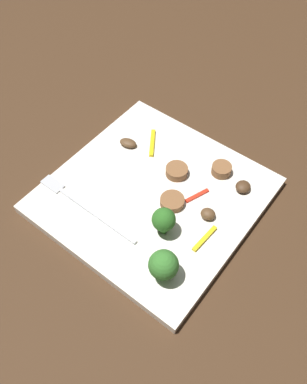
% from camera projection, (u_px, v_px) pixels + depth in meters
% --- Properties ---
extents(ground_plane, '(1.40, 1.40, 0.00)m').
position_uv_depth(ground_plane, '(153.00, 198.00, 0.60)').
color(ground_plane, '#422B19').
extents(plate, '(0.29, 0.29, 0.02)m').
position_uv_depth(plate, '(153.00, 195.00, 0.60)').
color(plate, white).
rests_on(plate, ground_plane).
extents(fork, '(0.18, 0.02, 0.00)m').
position_uv_depth(fork, '(80.00, 204.00, 0.58)').
color(fork, silver).
rests_on(fork, plate).
extents(broccoli_floret_0, '(0.04, 0.04, 0.05)m').
position_uv_depth(broccoli_floret_0, '(164.00, 265.00, 0.49)').
color(broccoli_floret_0, '#408630').
rests_on(broccoli_floret_0, plate).
extents(broccoli_floret_1, '(0.03, 0.03, 0.05)m').
position_uv_depth(broccoli_floret_1, '(164.00, 220.00, 0.53)').
color(broccoli_floret_1, '#347525').
rests_on(broccoli_floret_1, plate).
extents(sausage_slice_0, '(0.05, 0.05, 0.01)m').
position_uv_depth(sausage_slice_0, '(174.00, 200.00, 0.58)').
color(sausage_slice_0, brown).
rests_on(sausage_slice_0, plate).
extents(sausage_slice_1, '(0.04, 0.04, 0.01)m').
position_uv_depth(sausage_slice_1, '(221.00, 169.00, 0.61)').
color(sausage_slice_1, brown).
rests_on(sausage_slice_1, plate).
extents(sausage_slice_2, '(0.05, 0.05, 0.01)m').
position_uv_depth(sausage_slice_2, '(177.00, 171.00, 0.61)').
color(sausage_slice_2, brown).
rests_on(sausage_slice_2, plate).
extents(mushroom_0, '(0.03, 0.02, 0.01)m').
position_uv_depth(mushroom_0, '(128.00, 143.00, 0.64)').
color(mushroom_0, brown).
rests_on(mushroom_0, plate).
extents(mushroom_1, '(0.02, 0.02, 0.01)m').
position_uv_depth(mushroom_1, '(208.00, 214.00, 0.56)').
color(mushroom_1, brown).
rests_on(mushroom_1, plate).
extents(mushroom_2, '(0.02, 0.02, 0.01)m').
position_uv_depth(mushroom_2, '(243.00, 187.00, 0.59)').
color(mushroom_2, '#4C331E').
rests_on(mushroom_2, plate).
extents(pepper_strip_0, '(0.02, 0.04, 0.00)m').
position_uv_depth(pepper_strip_0, '(197.00, 196.00, 0.58)').
color(pepper_strip_0, red).
rests_on(pepper_strip_0, plate).
extents(pepper_strip_1, '(0.04, 0.05, 0.00)m').
position_uv_depth(pepper_strip_1, '(152.00, 143.00, 0.65)').
color(pepper_strip_1, yellow).
rests_on(pepper_strip_1, plate).
extents(pepper_strip_2, '(0.01, 0.05, 0.00)m').
position_uv_depth(pepper_strip_2, '(205.00, 239.00, 0.54)').
color(pepper_strip_2, yellow).
rests_on(pepper_strip_2, plate).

